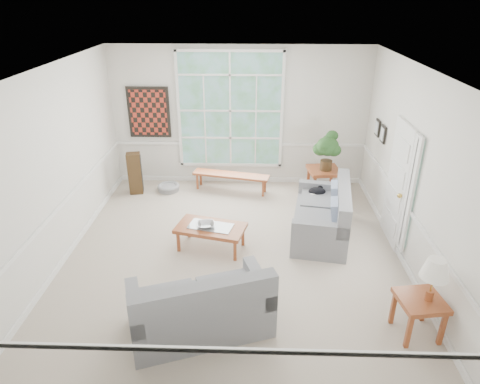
{
  "coord_description": "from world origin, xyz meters",
  "views": [
    {
      "loc": [
        0.3,
        -5.98,
        4.0
      ],
      "look_at": [
        0.1,
        0.2,
        1.05
      ],
      "focal_mm": 32.0,
      "sensor_mm": 36.0,
      "label": 1
    }
  ],
  "objects_px": {
    "loveseat_front": "(200,299)",
    "loveseat_right": "(321,211)",
    "coffee_table": "(211,237)",
    "side_table": "(417,316)",
    "end_table": "(323,183)"
  },
  "relations": [
    {
      "from": "side_table",
      "to": "coffee_table",
      "type": "bearing_deg",
      "value": 145.68
    },
    {
      "from": "loveseat_front",
      "to": "loveseat_right",
      "type": "bearing_deg",
      "value": 33.26
    },
    {
      "from": "loveseat_right",
      "to": "side_table",
      "type": "distance_m",
      "value": 2.59
    },
    {
      "from": "coffee_table",
      "to": "side_table",
      "type": "bearing_deg",
      "value": -20.22
    },
    {
      "from": "coffee_table",
      "to": "loveseat_right",
      "type": "bearing_deg",
      "value": 29.38
    },
    {
      "from": "loveseat_front",
      "to": "coffee_table",
      "type": "bearing_deg",
      "value": 72.07
    },
    {
      "from": "loveseat_front",
      "to": "coffee_table",
      "type": "distance_m",
      "value": 1.92
    },
    {
      "from": "loveseat_right",
      "to": "loveseat_front",
      "type": "relative_size",
      "value": 1.01
    },
    {
      "from": "coffee_table",
      "to": "end_table",
      "type": "relative_size",
      "value": 1.79
    },
    {
      "from": "loveseat_right",
      "to": "end_table",
      "type": "relative_size",
      "value": 2.79
    },
    {
      "from": "loveseat_right",
      "to": "coffee_table",
      "type": "bearing_deg",
      "value": -155.29
    },
    {
      "from": "coffee_table",
      "to": "loveseat_front",
      "type": "bearing_deg",
      "value": -74.62
    },
    {
      "from": "side_table",
      "to": "loveseat_right",
      "type": "bearing_deg",
      "value": 110.08
    },
    {
      "from": "loveseat_right",
      "to": "side_table",
      "type": "height_order",
      "value": "loveseat_right"
    },
    {
      "from": "loveseat_right",
      "to": "side_table",
      "type": "bearing_deg",
      "value": -60.5
    }
  ]
}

